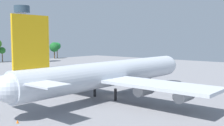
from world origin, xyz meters
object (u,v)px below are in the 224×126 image
object	(u,v)px
safety_cone_tail	(18,121)
control_tower	(22,29)
cargo_airplane	(112,74)
safety_cone_nose	(164,82)
maintenance_van	(134,78)

from	to	relation	value
safety_cone_tail	control_tower	distance (m)	130.05
cargo_airplane	safety_cone_tail	distance (m)	29.54
safety_cone_nose	safety_cone_tail	size ratio (longest dim) A/B	0.99
maintenance_van	control_tower	size ratio (longest dim) A/B	0.13
cargo_airplane	maintenance_van	distance (m)	30.30
maintenance_van	cargo_airplane	bearing A→B (deg)	-155.88
maintenance_van	safety_cone_tail	world-z (taller)	maintenance_van
control_tower	cargo_airplane	bearing A→B (deg)	-110.26
cargo_airplane	safety_cone_tail	size ratio (longest dim) A/B	97.19
safety_cone_nose	safety_cone_tail	bearing A→B (deg)	-177.58
cargo_airplane	control_tower	xyz separation A→B (m)	(39.43, 106.81, 15.46)
control_tower	safety_cone_nose	bearing A→B (deg)	-95.48
cargo_airplane	control_tower	bearing A→B (deg)	69.74
cargo_airplane	safety_cone_nose	bearing A→B (deg)	1.35
safety_cone_tail	cargo_airplane	bearing A→B (deg)	3.50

